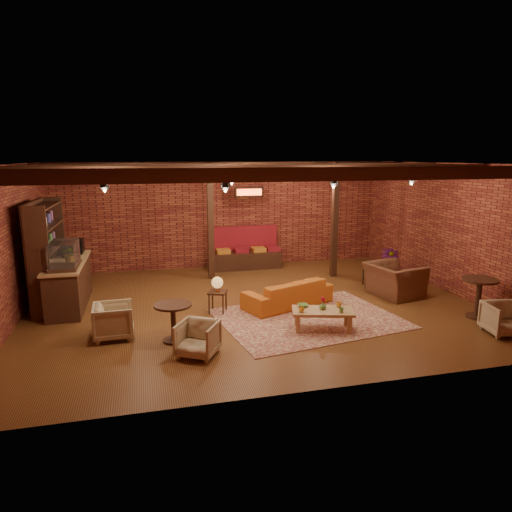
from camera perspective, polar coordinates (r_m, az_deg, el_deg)
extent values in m
plane|color=#442411|center=(10.56, -0.18, -6.18)|extent=(10.00, 10.00, 0.00)
cube|color=black|center=(10.01, -0.20, 11.46)|extent=(10.00, 8.00, 0.02)
cube|color=maroon|center=(14.03, -4.10, 5.15)|extent=(10.00, 0.02, 3.20)
cube|color=maroon|center=(6.44, 8.34, -3.64)|extent=(10.00, 0.02, 3.20)
cube|color=maroon|center=(10.22, -28.57, 0.93)|extent=(0.02, 8.00, 3.20)
cube|color=maroon|center=(12.33, 23.04, 3.19)|extent=(0.02, 8.00, 3.20)
cylinder|color=black|center=(11.58, -2.11, 9.85)|extent=(9.60, 0.12, 0.12)
cube|color=black|center=(12.57, -5.70, 4.28)|extent=(0.16, 0.16, 3.20)
cube|color=black|center=(12.93, 9.82, 4.38)|extent=(0.16, 0.16, 3.20)
imported|color=#337F33|center=(11.24, -21.96, 0.50)|extent=(0.35, 0.39, 0.30)
cube|color=#FF4A19|center=(13.20, -0.88, 8.00)|extent=(0.86, 0.06, 0.30)
cube|color=maroon|center=(9.79, 6.58, -7.75)|extent=(4.03, 3.32, 0.01)
imported|color=#AD5418|center=(10.46, 4.00, -4.63)|extent=(2.25, 1.54, 0.61)
cube|color=#9B7848|center=(9.11, 8.36, -6.85)|extent=(1.31, 0.90, 0.06)
cube|color=#9B7848|center=(8.94, 5.26, -8.55)|extent=(0.08, 0.08, 0.35)
cube|color=#9B7848|center=(9.05, 11.63, -8.49)|extent=(0.08, 0.08, 0.35)
cube|color=#9B7848|center=(9.33, 5.12, -7.62)|extent=(0.08, 0.08, 0.35)
cube|color=#9B7848|center=(9.44, 11.20, -7.58)|extent=(0.08, 0.08, 0.35)
imported|color=gold|center=(8.91, 5.71, -6.70)|extent=(0.15, 0.15, 0.09)
imported|color=#598E40|center=(8.99, 10.61, -6.69)|extent=(0.12, 0.12, 0.09)
imported|color=gold|center=(9.31, 10.30, -6.01)|extent=(0.15, 0.15, 0.09)
imported|color=#598E40|center=(9.24, 5.87, -6.15)|extent=(0.26, 0.26, 0.05)
imported|color=#598E40|center=(9.12, 8.34, -6.24)|extent=(0.14, 0.14, 0.12)
sphere|color=#B8132B|center=(9.08, 8.37, -5.39)|extent=(0.10, 0.10, 0.10)
cube|color=black|center=(10.02, -4.84, -4.52)|extent=(0.50, 0.50, 0.04)
cylinder|color=black|center=(10.09, -4.81, -5.81)|extent=(0.03, 0.03, 0.44)
cylinder|color=#A06A35|center=(10.01, -4.84, -4.37)|extent=(0.13, 0.13, 0.02)
cylinder|color=#A06A35|center=(10.00, -4.85, -4.02)|extent=(0.04, 0.04, 0.18)
sphere|color=orange|center=(9.96, -4.86, -3.32)|extent=(0.25, 0.25, 0.25)
cylinder|color=black|center=(8.51, -10.37, -6.05)|extent=(0.69, 0.69, 0.04)
cylinder|color=black|center=(8.62, -10.28, -8.24)|extent=(0.10, 0.10, 0.67)
cylinder|color=black|center=(8.74, -10.19, -10.30)|extent=(0.42, 0.42, 0.04)
imported|color=beige|center=(9.06, -17.39, -7.54)|extent=(0.69, 0.74, 0.73)
imported|color=beige|center=(7.99, -7.31, -10.02)|extent=(0.86, 0.85, 0.66)
imported|color=brown|center=(11.60, 16.90, -2.26)|extent=(1.03, 1.36, 1.07)
cube|color=black|center=(12.27, 14.34, -1.42)|extent=(0.61, 0.61, 0.04)
cylinder|color=black|center=(12.33, 14.28, -2.63)|extent=(0.04, 0.04, 0.49)
imported|color=black|center=(12.26, 14.35, -1.26)|extent=(0.24, 0.28, 0.02)
cylinder|color=black|center=(10.64, 26.23, -2.68)|extent=(0.73, 0.73, 0.05)
cylinder|color=black|center=(10.75, 26.02, -4.79)|extent=(0.11, 0.11, 0.80)
cylinder|color=black|center=(10.87, 25.82, -6.80)|extent=(0.44, 0.44, 0.05)
imported|color=beige|center=(10.02, 28.62, -6.74)|extent=(0.74, 0.71, 0.68)
imported|color=#4C7F4C|center=(12.75, 16.54, 2.83)|extent=(1.83, 1.83, 2.71)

